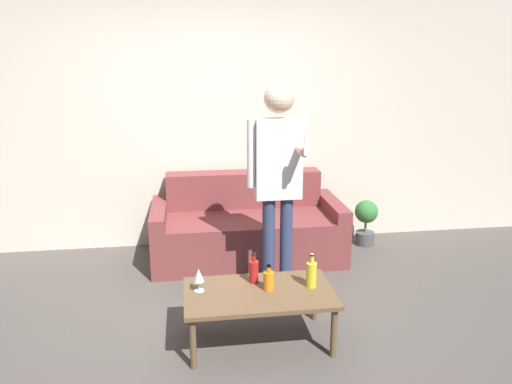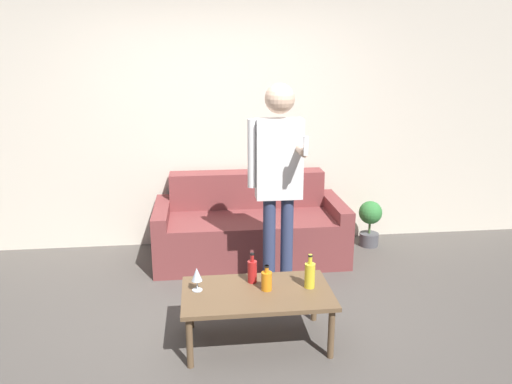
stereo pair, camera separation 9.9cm
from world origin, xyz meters
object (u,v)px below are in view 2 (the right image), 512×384
Objects in this scene: coffee_table at (257,297)px; person_standing_front at (278,171)px; bottle_orange at (252,271)px; couch at (250,228)px.

person_standing_front reaches higher than coffee_table.
bottle_orange is at bearing -116.03° from person_standing_front.
couch is 1.41m from bottle_orange.
couch reaches higher than bottle_orange.
person_standing_front is at bearing -80.34° from couch.
couch is 1.15m from person_standing_front.
couch is 1.79× the size of coffee_table.
person_standing_front is (0.25, 0.70, 0.72)m from coffee_table.
coffee_table is 0.59× the size of person_standing_front.
coffee_table is 0.20m from bottle_orange.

